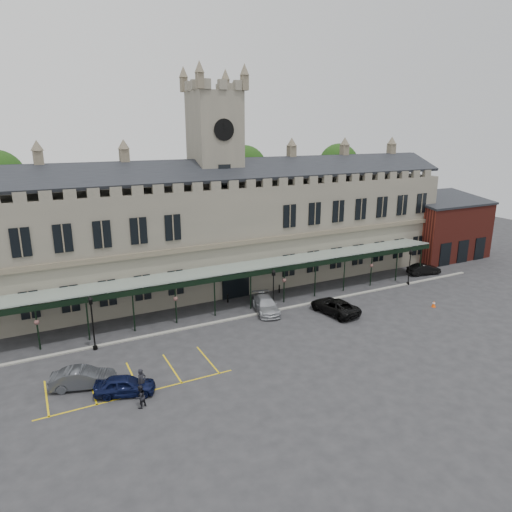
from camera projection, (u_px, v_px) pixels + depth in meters
name	position (u px, v px, depth m)	size (l,w,h in m)	color
ground	(286.00, 335.00, 41.36)	(140.00, 140.00, 0.00)	#262629
station_building	(217.00, 232.00, 53.26)	(60.00, 10.36, 17.30)	#645F53
clock_tower	(216.00, 175.00, 51.56)	(5.60, 5.60, 24.80)	#645F53
canopy	(250.00, 286.00, 47.12)	(50.00, 4.10, 4.30)	#8C9E93
brick_annex	(442.00, 228.00, 66.34)	(12.40, 8.36, 9.23)	#5C1C16
kerb	(258.00, 314.00, 46.06)	(60.00, 0.40, 0.12)	gray
parking_markings	(135.00, 381.00, 33.91)	(16.00, 6.00, 0.01)	gold
tree_behind_mid	(245.00, 169.00, 62.88)	(6.00, 6.00, 16.00)	#332314
tree_behind_right	(338.00, 165.00, 69.92)	(6.00, 6.00, 16.00)	#332314
lamp_post_left	(92.00, 318.00, 37.95)	(0.46, 0.46, 4.86)	black
lamp_post_mid	(273.00, 287.00, 46.09)	(0.43, 0.43, 4.56)	black
lamp_post_right	(410.00, 264.00, 54.23)	(0.42, 0.42, 4.41)	black
traffic_cone	(434.00, 304.00, 47.89)	(0.42, 0.42, 0.67)	#FF4F08
sign_board	(261.00, 295.00, 49.78)	(0.69, 0.13, 1.18)	black
bollard_left	(228.00, 298.00, 49.15)	(0.17, 0.17, 0.95)	black
bollard_right	(279.00, 289.00, 52.06)	(0.17, 0.17, 0.94)	black
car_left_a	(125.00, 385.00, 31.96)	(1.68, 4.18, 1.42)	black
car_left_b	(83.00, 378.00, 32.85)	(1.58, 4.53, 1.49)	#383A3F
car_taxi	(266.00, 305.00, 46.54)	(2.12, 5.21, 1.51)	#A3A5AA
car_van	(335.00, 306.00, 46.13)	(2.52, 5.47, 1.52)	black
car_right_b	(424.00, 269.00, 58.55)	(1.49, 4.26, 1.40)	black
person_a	(142.00, 382.00, 31.98)	(0.70, 0.46, 1.91)	black
person_b	(140.00, 397.00, 30.43)	(0.79, 0.62, 1.63)	black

